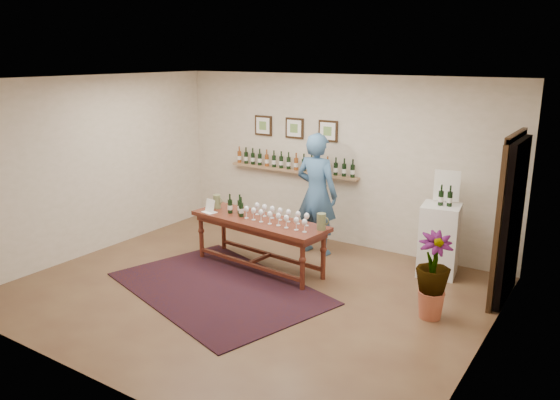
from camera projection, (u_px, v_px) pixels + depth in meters
The scene contains 14 objects.
ground at pixel (248, 291), 7.38m from camera, with size 6.00×6.00×0.00m, color brown.
room_shell at pixel (451, 204), 7.48m from camera, with size 6.00×6.00×6.00m.
rug at pixel (219, 288), 7.46m from camera, with size 2.90×1.94×0.02m, color #43150C.
tasting_table at pixel (259, 226), 8.03m from camera, with size 2.23×0.90×0.77m.
table_glasses at pixel (275, 215), 7.83m from camera, with size 1.41×0.32×0.19m, color white, non-canonical shape.
table_bottles at pixel (238, 204), 8.18m from camera, with size 0.30×0.17×0.32m, color black, non-canonical shape.
pitcher_left at pixel (217, 202), 8.52m from camera, with size 0.14×0.14×0.22m, color #666E44, non-canonical shape.
pitcher_right at pixel (321, 222), 7.47m from camera, with size 0.15×0.15×0.23m, color #666E44, non-canonical shape.
menu_card at pixel (210, 206), 8.32m from camera, with size 0.22×0.16×0.20m, color white.
display_pedestal at pixel (439, 240), 7.83m from camera, with size 0.52×0.52×1.04m, color white.
pedestal_bottles at pixel (446, 195), 7.62m from camera, with size 0.30×0.08×0.30m, color black, non-canonical shape.
info_sign at pixel (447, 186), 7.77m from camera, with size 0.36×0.02×0.49m, color white.
potted_plant at pixel (433, 276), 6.51m from camera, with size 0.68×0.68×0.93m.
person at pixel (317, 194), 8.58m from camera, with size 0.71×0.47×1.95m, color #385D85.
Camera 1 is at (4.10, -5.46, 3.10)m, focal length 35.00 mm.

